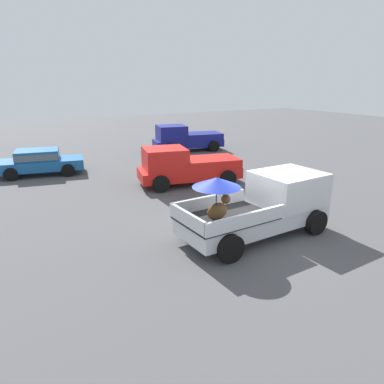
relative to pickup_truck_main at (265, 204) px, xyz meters
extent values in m
plane|color=#4C4C4F|center=(-0.39, -0.01, -0.98)|extent=(80.00, 80.00, 0.00)
cylinder|color=black|center=(1.32, 1.04, -0.58)|extent=(0.81, 0.31, 0.80)
cylinder|color=black|center=(1.40, -0.92, -0.58)|extent=(0.81, 0.31, 0.80)
cylinder|color=black|center=(-2.17, 0.90, -0.58)|extent=(0.81, 0.31, 0.80)
cylinder|color=black|center=(-2.10, -1.06, -0.58)|extent=(0.81, 0.31, 0.80)
cube|color=silver|center=(-0.39, -0.01, -0.41)|extent=(5.07, 1.99, 0.50)
cube|color=silver|center=(1.01, 0.05, 0.38)|extent=(2.17, 1.94, 1.08)
cube|color=#4C606B|center=(2.01, 0.09, 0.58)|extent=(0.13, 1.72, 0.64)
cube|color=black|center=(-1.54, -0.05, -0.13)|extent=(2.87, 1.95, 0.06)
cube|color=silver|center=(-1.57, 0.87, 0.10)|extent=(2.80, 0.21, 0.40)
cube|color=silver|center=(-1.50, -0.97, 0.10)|extent=(2.80, 0.21, 0.40)
cube|color=silver|center=(-2.88, -0.11, 0.10)|extent=(0.17, 1.84, 0.40)
ellipsoid|color=brown|center=(-1.92, -0.12, 0.16)|extent=(0.69, 0.35, 0.52)
sphere|color=brown|center=(-1.62, -0.11, 0.48)|extent=(0.29, 0.29, 0.28)
cone|color=brown|center=(-1.62, -0.03, 0.62)|extent=(0.09, 0.09, 0.12)
cone|color=brown|center=(-1.61, -0.19, 0.62)|extent=(0.09, 0.09, 0.12)
cylinder|color=black|center=(-2.01, -0.19, 0.44)|extent=(0.03, 0.03, 1.07)
cone|color=#1E33B7|center=(-2.01, -0.19, 1.07)|extent=(1.45, 1.45, 0.28)
cylinder|color=black|center=(-1.01, 5.68, -0.60)|extent=(0.80, 0.42, 0.76)
cylinder|color=black|center=(-0.58, 7.53, -0.60)|extent=(0.80, 0.42, 0.76)
cylinder|color=black|center=(2.11, 4.97, -0.60)|extent=(0.80, 0.42, 0.76)
cylinder|color=black|center=(2.54, 6.82, -0.60)|extent=(0.80, 0.42, 0.76)
cube|color=red|center=(0.76, 6.25, -0.43)|extent=(5.08, 2.83, 0.50)
cube|color=red|center=(-0.41, 6.52, 0.32)|extent=(2.25, 2.18, 1.00)
cube|color=red|center=(1.74, 6.03, 0.02)|extent=(3.03, 2.36, 0.40)
cylinder|color=black|center=(3.09, 13.10, -0.60)|extent=(0.80, 0.42, 0.76)
cylinder|color=black|center=(3.50, 14.96, -0.60)|extent=(0.80, 0.42, 0.76)
cylinder|color=black|center=(6.22, 12.42, -0.60)|extent=(0.80, 0.42, 0.76)
cylinder|color=black|center=(6.62, 14.28, -0.60)|extent=(0.80, 0.42, 0.76)
cube|color=navy|center=(4.86, 13.69, -0.43)|extent=(5.07, 2.78, 0.50)
cube|color=navy|center=(3.69, 13.95, 0.32)|extent=(2.24, 2.16, 1.00)
cube|color=navy|center=(5.84, 13.48, 0.02)|extent=(3.02, 2.33, 0.40)
cylinder|color=black|center=(-3.67, 12.28, -0.65)|extent=(0.69, 0.35, 0.66)
cylinder|color=black|center=(-4.03, 10.55, -0.65)|extent=(0.69, 0.35, 0.66)
cylinder|color=black|center=(-6.31, 12.83, -0.65)|extent=(0.69, 0.35, 0.66)
cylinder|color=black|center=(-6.67, 11.11, -0.65)|extent=(0.69, 0.35, 0.66)
cube|color=#195999|center=(-5.17, 11.69, -0.43)|extent=(4.57, 2.60, 0.52)
cube|color=#195999|center=(-5.27, 11.71, 0.07)|extent=(2.38, 2.00, 0.56)
cube|color=#4C606B|center=(-5.27, 11.71, 0.07)|extent=(2.34, 2.06, 0.32)
camera|label=1|loc=(-7.42, -8.21, 3.82)|focal=33.43mm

